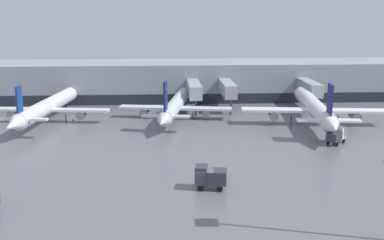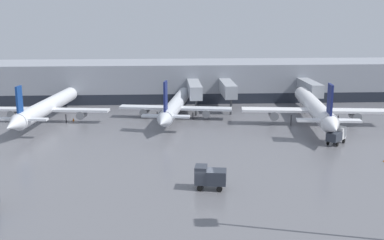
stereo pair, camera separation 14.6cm
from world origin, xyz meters
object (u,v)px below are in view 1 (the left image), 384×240
(parked_jet_3, at_px, (47,107))
(parked_jet_0, at_px, (314,108))
(service_truck_1, at_px, (210,176))
(service_truck_2, at_px, (337,135))
(parked_jet_4, at_px, (175,106))
(traffic_cone_2, at_px, (73,119))

(parked_jet_3, bearing_deg, parked_jet_0, -88.67)
(parked_jet_3, height_order, service_truck_1, parked_jet_3)
(parked_jet_0, relative_size, service_truck_1, 9.01)
(parked_jet_3, bearing_deg, service_truck_2, -102.89)
(parked_jet_0, bearing_deg, parked_jet_4, 81.75)
(parked_jet_3, height_order, service_truck_2, parked_jet_3)
(service_truck_1, relative_size, traffic_cone_2, 6.26)
(parked_jet_3, height_order, traffic_cone_2, parked_jet_3)
(parked_jet_0, xyz_separation_m, service_truck_2, (-0.38, -13.35, -1.84))
(service_truck_1, bearing_deg, service_truck_2, -130.59)
(parked_jet_4, height_order, service_truck_2, parked_jet_4)
(parked_jet_4, height_order, service_truck_1, parked_jet_4)
(parked_jet_0, distance_m, traffic_cone_2, 46.89)
(parked_jet_0, height_order, parked_jet_4, parked_jet_0)
(traffic_cone_2, bearing_deg, service_truck_1, -58.51)
(parked_jet_3, xyz_separation_m, service_truck_1, (28.26, -37.67, -1.37))
(service_truck_1, relative_size, service_truck_2, 0.99)
(parked_jet_3, distance_m, service_truck_1, 47.11)
(parked_jet_4, relative_size, service_truck_1, 8.25)
(parked_jet_0, height_order, parked_jet_3, parked_jet_0)
(service_truck_2, bearing_deg, parked_jet_0, 42.39)
(service_truck_1, distance_m, traffic_cone_2, 44.87)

